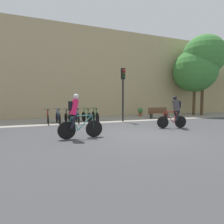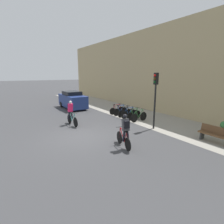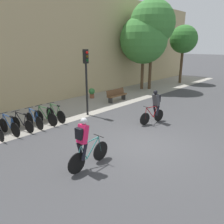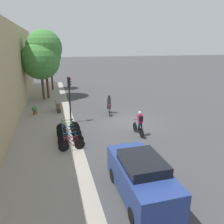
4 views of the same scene
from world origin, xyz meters
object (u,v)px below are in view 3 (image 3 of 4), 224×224
parked_bike_5 (56,114)px  traffic_light_pole (86,71)px  parked_bike_4 (45,117)px  parked_bike_3 (34,120)px  bench (117,95)px  parked_bike_1 (9,126)px  potted_plant (92,93)px  cyclist_pink (85,143)px  parked_bike_2 (22,123)px  cyclist_grey (155,105)px

parked_bike_5 → traffic_light_pole: bearing=-11.5°
traffic_light_pole → parked_bike_4: bearing=171.2°
parked_bike_3 → parked_bike_5: bearing=0.0°
bench → parked_bike_1: bearing=-176.2°
bench → parked_bike_3: bearing=-175.5°
parked_bike_4 → potted_plant: 6.26m
parked_bike_1 → parked_bike_4: bearing=-0.0°
cyclist_pink → parked_bike_1: bearing=95.3°
cyclist_pink → parked_bike_3: 4.90m
parked_bike_2 → potted_plant: 7.40m
parked_bike_2 → traffic_light_pole: size_ratio=0.43×
parked_bike_2 → parked_bike_5: parked_bike_5 is taller
cyclist_grey → parked_bike_1: size_ratio=1.06×
cyclist_grey → parked_bike_5: (-3.46, 4.03, -0.54)m
cyclist_pink → potted_plant: (7.10, 7.43, -0.51)m
parked_bike_4 → parked_bike_5: size_ratio=1.01×
parked_bike_4 → bench: size_ratio=0.92×
parked_bike_4 → potted_plant: parked_bike_4 is taller
cyclist_grey → traffic_light_pole: bearing=112.7°
cyclist_pink → parked_bike_1: size_ratio=1.10×
bench → potted_plant: 2.16m
parked_bike_2 → cyclist_pink: bearing=-92.1°
parked_bike_1 → cyclist_grey: bearing=-34.1°
cyclist_pink → parked_bike_5: cyclist_pink is taller
parked_bike_1 → traffic_light_pole: traffic_light_pole is taller
potted_plant → parked_bike_5: bearing=-152.5°
cyclist_pink → cyclist_grey: 5.55m
bench → traffic_light_pole: bearing=-165.6°
parked_bike_3 → potted_plant: size_ratio=2.13×
traffic_light_pole → parked_bike_1: bearing=174.9°
cyclist_grey → traffic_light_pole: (-1.52, 3.63, 1.66)m
cyclist_grey → parked_bike_2: bearing=142.9°
parked_bike_2 → cyclist_grey: bearing=-37.1°
cyclist_pink → traffic_light_pole: bearing=47.9°
traffic_light_pole → bench: bearing=14.4°
bench → parked_bike_2: bearing=-175.8°
cyclist_grey → parked_bike_2: cyclist_grey is taller
parked_bike_2 → parked_bike_1: bearing=179.9°
potted_plant → parked_bike_4: bearing=-155.1°
parked_bike_1 → parked_bike_4: (1.87, -0.00, 0.00)m
parked_bike_2 → parked_bike_5: 1.86m
traffic_light_pole → cyclist_grey: bearing=-67.3°
parked_bike_1 → bench: bearing=3.8°
parked_bike_3 → cyclist_pink: bearing=-99.4°
parked_bike_2 → potted_plant: (6.92, 2.64, 0.05)m
parked_bike_3 → parked_bike_2: bearing=-179.9°
parked_bike_4 → cyclist_pink: bearing=-106.5°
parked_bike_1 → parked_bike_4: parked_bike_4 is taller
parked_bike_1 → potted_plant: size_ratio=2.13×
traffic_light_pole → potted_plant: bearing=44.2°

